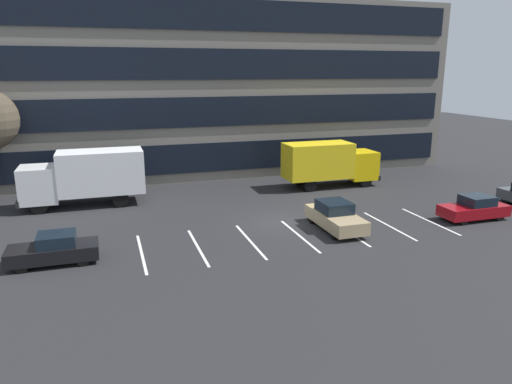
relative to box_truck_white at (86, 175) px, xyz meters
The scene contains 8 objects.
ground_plane 13.38m from the box_truck_white, 33.25° to the right, with size 120.00×120.00×0.00m, color #262628.
office_building 16.23m from the box_truck_white, 44.05° to the left, with size 40.05×12.68×14.40m.
lot_markings 14.93m from the box_truck_white, 41.61° to the right, with size 16.94×5.40×0.01m.
box_truck_white is the anchor object (origin of this frame).
box_truck_yellow_all 17.57m from the box_truck_white, ahead, with size 7.38×2.44×3.42m.
sedan_tan 16.43m from the box_truck_white, 35.00° to the right, with size 1.85×4.42×1.58m.
sedan_maroon 24.54m from the box_truck_white, 24.92° to the right, with size 4.07×1.70×1.46m.
sedan_black 10.02m from the box_truck_white, 97.39° to the right, with size 4.02×1.68×1.44m.
Camera 1 is at (-9.76, -25.12, 8.76)m, focal length 33.36 mm.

